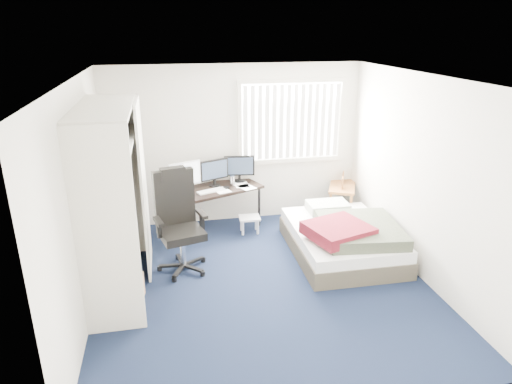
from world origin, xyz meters
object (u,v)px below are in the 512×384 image
object	(u,v)px
office_chair	(180,231)
desk	(215,185)
nightstand	(342,188)
bed	(344,237)

from	to	relation	value
office_chair	desk	bearing A→B (deg)	62.05
nightstand	bed	size ratio (longest dim) A/B	0.50
bed	desk	bearing A→B (deg)	143.06
desk	bed	world-z (taller)	desk
office_chair	bed	world-z (taller)	office_chair
nightstand	bed	xyz separation A→B (m)	(-0.49, -1.32, -0.23)
office_chair	nightstand	xyz separation A→B (m)	(2.72, 1.22, -0.03)
desk	office_chair	size ratio (longest dim) A/B	1.14
desk	nightstand	bearing A→B (deg)	2.52
desk	nightstand	world-z (taller)	desk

